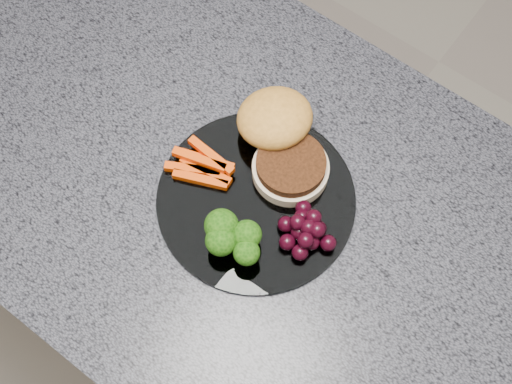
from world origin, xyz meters
TOP-DOWN VIEW (x-y plane):
  - island_cabinet at (0.00, 0.00)m, footprint 1.20×0.60m
  - countertop at (0.00, 0.00)m, footprint 1.20×0.60m
  - plate at (0.08, 0.00)m, footprint 0.26×0.26m
  - burger at (0.06, 0.08)m, footprint 0.18×0.17m
  - carrot_sticks at (-0.01, -0.01)m, footprint 0.09×0.06m
  - broccoli at (0.09, -0.07)m, footprint 0.08×0.06m
  - grape_bunch at (0.16, -0.00)m, footprint 0.08×0.07m

SIDE VIEW (x-z plane):
  - island_cabinet at x=0.00m, z-range 0.00..0.86m
  - countertop at x=0.00m, z-range 0.86..0.90m
  - plate at x=0.08m, z-range 0.90..0.91m
  - carrot_sticks at x=-0.01m, z-range 0.90..0.92m
  - grape_bunch at x=0.16m, z-range 0.90..0.94m
  - burger at x=0.06m, z-range 0.90..0.96m
  - broccoli at x=0.09m, z-range 0.91..0.96m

